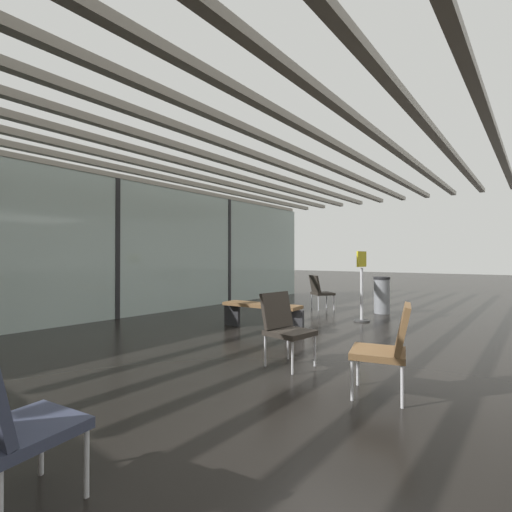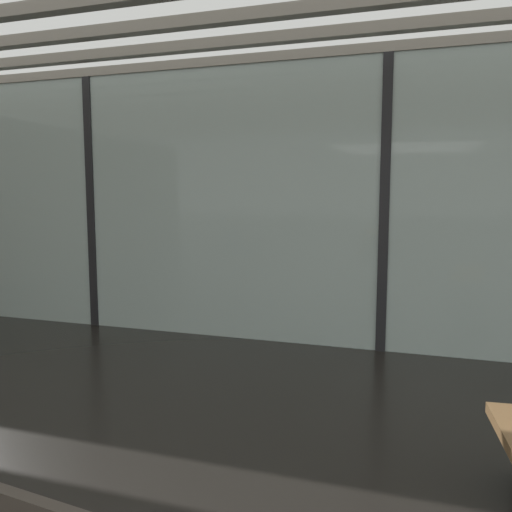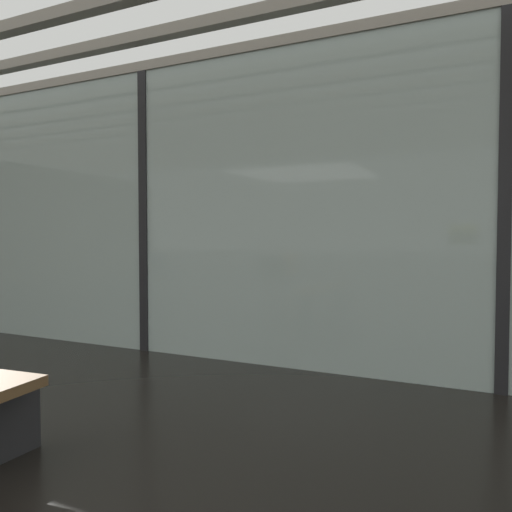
{
  "view_description": "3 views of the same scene",
  "coord_description": "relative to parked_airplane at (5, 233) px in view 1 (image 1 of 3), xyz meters",
  "views": [
    {
      "loc": [
        -4.03,
        -1.91,
        1.29
      ],
      "look_at": [
        0.82,
        2.0,
        1.34
      ],
      "focal_mm": 24.81,
      "sensor_mm": 36.0,
      "label": 1
    },
    {
      "loc": [
        0.43,
        -0.31,
        1.63
      ],
      "look_at": [
        -1.92,
        6.84,
        0.74
      ],
      "focal_mm": 36.74,
      "sensor_mm": 36.0,
      "label": 2
    },
    {
      "loc": [
        3.41,
        0.84,
        1.25
      ],
      "look_at": [
        0.26,
        7.45,
        0.96
      ],
      "focal_mm": 34.73,
      "sensor_mm": 36.0,
      "label": 3
    }
  ],
  "objects": [
    {
      "name": "info_sign",
      "position": [
        3.87,
        -8.38,
        -1.3
      ],
      "size": [
        0.44,
        0.32,
        1.44
      ],
      "color": "#333333",
      "rests_on": "ground"
    },
    {
      "name": "parked_airplane",
      "position": [
        0.0,
        0.0,
        0.0
      ],
      "size": [
        12.81,
        3.95,
        3.95
      ],
      "color": "silver",
      "rests_on": "ground"
    },
    {
      "name": "lounge_chair_2",
      "position": [
        0.4,
        -8.82,
        -1.48
      ],
      "size": [
        0.54,
        0.58,
        0.87
      ],
      "rotation": [
        0.0,
        0.0,
        6.17
      ],
      "color": "#28231E",
      "rests_on": "ground"
    },
    {
      "name": "ground_plane",
      "position": [
        0.87,
        -9.33,
        -1.97
      ],
      "size": [
        60.0,
        60.0,
        0.0
      ],
      "primitive_type": "plane",
      "color": "black"
    },
    {
      "name": "lounge_chair_3",
      "position": [
        0.17,
        -10.14,
        -1.48
      ],
      "size": [
        0.61,
        0.64,
        0.87
      ],
      "rotation": [
        0.0,
        0.0,
        3.42
      ],
      "color": "brown",
      "rests_on": "ground"
    },
    {
      "name": "waiting_bench",
      "position": [
        1.92,
        -7.28,
        -1.61
      ],
      "size": [
        0.54,
        1.69,
        0.47
      ],
      "rotation": [
        0.0,
        0.0,
        1.67
      ],
      "color": "brown",
      "rests_on": "ground"
    },
    {
      "name": "ceiling_slats",
      "position": [
        0.87,
        -7.43,
        1.1
      ],
      "size": [
        13.72,
        6.72,
        0.1
      ],
      "color": "gray",
      "rests_on": "glass_curtain_wall"
    },
    {
      "name": "lounge_chair_1",
      "position": [
        -2.58,
        -9.18,
        -1.48
      ],
      "size": [
        0.6,
        0.57,
        0.87
      ],
      "rotation": [
        0.0,
        0.0,
        1.75
      ],
      "color": "#33384C",
      "rests_on": "ground"
    },
    {
      "name": "glass_curtain_wall",
      "position": [
        0.87,
        -4.13,
        -0.46
      ],
      "size": [
        14.0,
        0.08,
        3.02
      ],
      "primitive_type": "cube",
      "color": "#A3B7B2",
      "rests_on": "ground"
    },
    {
      "name": "window_mullion_2",
      "position": [
        4.37,
        -4.13,
        -0.46
      ],
      "size": [
        0.1,
        0.12,
        3.02
      ],
      "primitive_type": "cube",
      "color": "black",
      "rests_on": "ground"
    },
    {
      "name": "lounge_chair_0",
      "position": [
        4.84,
        -6.87,
        -1.48
      ],
      "size": [
        0.71,
        0.7,
        0.87
      ],
      "rotation": [
        0.0,
        0.0,
        0.93
      ],
      "color": "#28231E",
      "rests_on": "ground"
    },
    {
      "name": "window_mullion_1",
      "position": [
        0.87,
        -4.13,
        -0.46
      ],
      "size": [
        0.1,
        0.12,
        3.02
      ],
      "primitive_type": "cube",
      "color": "black",
      "rests_on": "ground"
    },
    {
      "name": "trash_bin",
      "position": [
        5.19,
        -8.33,
        -1.54
      ],
      "size": [
        0.38,
        0.38,
        0.86
      ],
      "color": "slate",
      "rests_on": "ground"
    }
  ]
}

